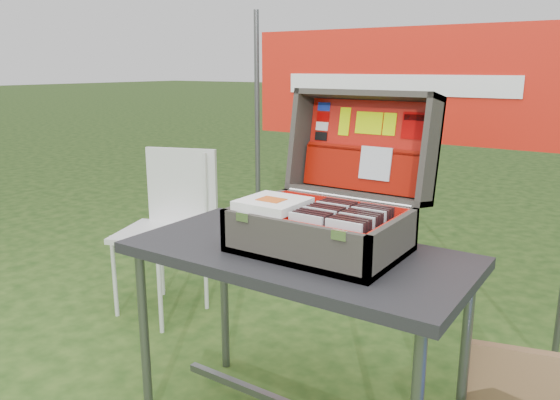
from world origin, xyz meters
The scene contains 80 objects.
table centered at (0.10, 0.04, 0.38)m, with size 1.21×0.61×0.76m, color #2B2B2D, non-canonical shape.
table_top centered at (0.10, 0.04, 0.74)m, with size 1.21×0.61×0.04m, color #2B2B2D.
table_leg_fl centered at (-0.45, -0.20, 0.36)m, with size 0.04×0.04×0.72m, color #59595B.
table_leg_bl centered at (-0.45, 0.29, 0.36)m, with size 0.04×0.04×0.72m, color #59595B.
table_leg_br centered at (0.64, 0.29, 0.36)m, with size 0.04×0.04×0.72m, color #59595B.
suitcase centered at (0.17, 0.14, 1.03)m, with size 0.56×0.56×0.53m, color #4C473F, non-canonical shape.
suitcase_base_bottom centered at (0.17, 0.08, 0.77)m, with size 0.56×0.40×0.02m, color #4C473F.
suitcase_base_wall_front centered at (0.17, -0.11, 0.83)m, with size 0.56×0.02×0.15m, color #4C473F.
suitcase_base_wall_back centered at (0.17, 0.27, 0.83)m, with size 0.56×0.02×0.15m, color #4C473F.
suitcase_base_wall_left centered at (-0.10, 0.08, 0.83)m, with size 0.02×0.40×0.15m, color #4C473F.
suitcase_base_wall_right centered at (0.44, 0.08, 0.83)m, with size 0.02×0.40×0.15m, color #4C473F.
suitcase_liner_floor centered at (0.17, 0.08, 0.78)m, with size 0.52×0.36×0.01m, color red.
suitcase_latch_left centered at (-0.01, -0.12, 0.90)m, with size 0.05×0.01×0.03m, color silver.
suitcase_latch_right centered at (0.35, -0.12, 0.90)m, with size 0.05×0.01×0.03m, color silver.
suitcase_hinge centered at (0.17, 0.28, 0.91)m, with size 0.02×0.02×0.51m, color silver.
suitcase_lid_back centered at (0.17, 0.45, 1.08)m, with size 0.56×0.40×0.02m, color #4C473F.
suitcase_lid_rim_far centered at (0.17, 0.42, 1.28)m, with size 0.56×0.02×0.15m, color #4C473F.
suitcase_lid_rim_near centered at (0.17, 0.36, 0.91)m, with size 0.56×0.02×0.15m, color #4C473F.
suitcase_lid_rim_left centered at (-0.10, 0.39, 1.09)m, with size 0.02×0.40×0.15m, color #4C473F.
suitcase_lid_rim_right centered at (0.44, 0.39, 1.09)m, with size 0.02×0.40×0.15m, color #4C473F.
suitcase_lid_liner centered at (0.17, 0.44, 1.09)m, with size 0.52×0.35×0.01m, color red.
suitcase_liner_wall_front centered at (0.17, -0.10, 0.84)m, with size 0.52×0.01×0.13m, color red.
suitcase_liner_wall_back centered at (0.17, 0.25, 0.84)m, with size 0.52×0.01×0.13m, color red.
suitcase_liner_wall_left centered at (-0.09, 0.08, 0.84)m, with size 0.01×0.36×0.13m, color red.
suitcase_liner_wall_right centered at (0.42, 0.08, 0.84)m, with size 0.01×0.36×0.13m, color red.
suitcase_lid_pocket centered at (0.17, 0.40, 1.00)m, with size 0.50×0.16×0.03m, color #8D0F04.
suitcase_pocket_edge centered at (0.17, 0.41, 1.08)m, with size 0.49×0.02×0.02m, color #8D0F04.
suitcase_pocket_cd centered at (0.23, 0.39, 1.03)m, with size 0.13×0.13×0.01m, color silver.
lid_sticker_cc_a centered at (-0.04, 0.46, 1.23)m, with size 0.06×0.03×0.00m, color #1933B2.
lid_sticker_cc_b centered at (-0.04, 0.45, 1.19)m, with size 0.06×0.03×0.00m, color #B20101.
lid_sticker_cc_c centered at (-0.04, 0.44, 1.15)m, with size 0.06×0.03×0.00m, color white.
lid_sticker_cc_d centered at (-0.04, 0.44, 1.11)m, with size 0.06×0.03×0.00m, color black.
lid_card_neon_tall centered at (0.06, 0.45, 1.17)m, with size 0.05×0.11×0.00m, color #CBF300.
lid_card_neon_main centered at (0.17, 0.45, 1.17)m, with size 0.11×0.09×0.00m, color #CBF300.
lid_card_neon_small centered at (0.25, 0.45, 1.17)m, with size 0.05×0.09×0.00m, color #CBF300.
lid_sticker_band centered at (0.35, 0.45, 1.17)m, with size 0.10×0.10×0.00m, color #B20101.
lid_sticker_band_bar centered at (0.35, 0.45, 1.20)m, with size 0.09×0.02×0.00m, color black.
cd_left_0 centered at (0.20, -0.08, 0.86)m, with size 0.12×0.01×0.14m, color silver.
cd_left_1 centered at (0.20, -0.05, 0.86)m, with size 0.12×0.01×0.14m, color black.
cd_left_2 centered at (0.20, -0.03, 0.86)m, with size 0.12×0.01×0.14m, color black.
cd_left_3 centered at (0.20, -0.01, 0.86)m, with size 0.12×0.01×0.14m, color black.
cd_left_4 centered at (0.20, 0.01, 0.86)m, with size 0.12×0.01×0.14m, color silver.
cd_left_5 centered at (0.20, 0.04, 0.86)m, with size 0.12×0.01×0.14m, color black.
cd_left_6 centered at (0.20, 0.06, 0.86)m, with size 0.12×0.01×0.14m, color black.
cd_left_7 centered at (0.20, 0.08, 0.86)m, with size 0.12×0.01×0.14m, color black.
cd_left_8 centered at (0.20, 0.10, 0.86)m, with size 0.12×0.01×0.14m, color silver.
cd_left_9 centered at (0.20, 0.12, 0.86)m, with size 0.12×0.01×0.14m, color black.
cd_left_10 centered at (0.20, 0.15, 0.86)m, with size 0.12×0.01×0.14m, color black.
cd_left_11 centered at (0.20, 0.17, 0.86)m, with size 0.12×0.01×0.14m, color black.
cd_right_0 centered at (0.34, -0.08, 0.86)m, with size 0.12×0.01×0.14m, color silver.
cd_right_1 centered at (0.34, -0.05, 0.86)m, with size 0.12×0.01×0.14m, color black.
cd_right_2 centered at (0.34, -0.03, 0.86)m, with size 0.12×0.01×0.14m, color black.
cd_right_3 centered at (0.34, -0.01, 0.86)m, with size 0.12×0.01×0.14m, color black.
cd_right_4 centered at (0.34, 0.01, 0.86)m, with size 0.12×0.01×0.14m, color silver.
cd_right_5 centered at (0.34, 0.04, 0.86)m, with size 0.12×0.01×0.14m, color black.
cd_right_6 centered at (0.34, 0.06, 0.86)m, with size 0.12×0.01×0.14m, color black.
cd_right_7 centered at (0.34, 0.08, 0.86)m, with size 0.12×0.01×0.14m, color black.
cd_right_8 centered at (0.34, 0.10, 0.86)m, with size 0.12×0.01×0.14m, color silver.
cd_right_9 centered at (0.34, 0.12, 0.86)m, with size 0.12×0.01×0.14m, color black.
cd_right_10 centered at (0.34, 0.15, 0.86)m, with size 0.12×0.01×0.14m, color black.
cd_right_11 centered at (0.34, 0.17, 0.86)m, with size 0.12×0.01×0.14m, color black.
songbook_0 centered at (0.02, 0.00, 0.91)m, with size 0.21×0.21×0.01m, color white.
songbook_1 centered at (0.02, 0.00, 0.92)m, with size 0.21×0.21×0.01m, color white.
songbook_2 centered at (0.02, 0.00, 0.92)m, with size 0.21×0.21×0.01m, color white.
songbook_3 centered at (0.02, 0.00, 0.93)m, with size 0.21×0.21×0.01m, color white.
songbook_4 centered at (0.02, 0.00, 0.93)m, with size 0.21×0.21×0.01m, color white.
songbook_5 centered at (0.02, 0.00, 0.94)m, with size 0.21×0.21×0.01m, color white.
songbook_graphic centered at (0.02, -0.01, 0.94)m, with size 0.09×0.07×0.00m, color #D85919.
chair centered at (-1.13, 0.54, 0.47)m, with size 0.42×0.47×0.93m, color silver, non-canonical shape.
chair_seat centered at (-1.13, 0.54, 0.48)m, with size 0.42×0.42×0.03m, color silver.
chair_backrest centered at (-1.13, 0.74, 0.71)m, with size 0.42×0.03×0.45m, color silver.
chair_leg_fl centered at (-1.31, 0.36, 0.24)m, with size 0.02×0.02×0.48m, color silver.
chair_leg_fr centered at (-0.95, 0.36, 0.24)m, with size 0.02×0.02×0.48m, color silver.
chair_leg_bl centered at (-1.31, 0.72, 0.24)m, with size 0.02×0.02×0.48m, color silver.
chair_leg_br centered at (-0.95, 0.72, 0.24)m, with size 0.02×0.02×0.48m, color silver.
chair_upright_left centered at (-1.31, 0.74, 0.70)m, with size 0.02×0.02×0.45m, color silver.
chair_upright_right centered at (-0.95, 0.74, 0.70)m, with size 0.02×0.02×0.45m, color silver.
banner_post_left centered at (-0.85, 1.10, 0.85)m, with size 0.03×0.03×1.70m, color #59595B.
banner centered at (0.00, 1.09, 1.30)m, with size 1.60×0.01×0.55m, color red.
banner_text centered at (0.00, 1.08, 1.30)m, with size 1.20×0.00×0.10m, color white.
Camera 1 is at (1.07, -1.51, 1.39)m, focal length 35.00 mm.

